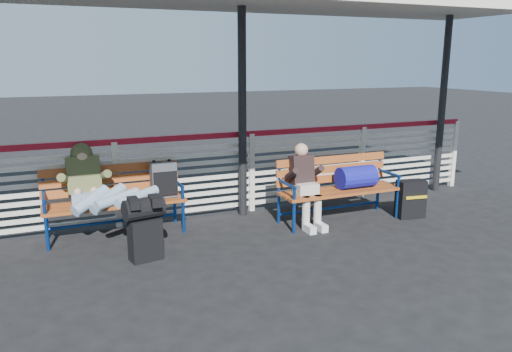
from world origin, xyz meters
name	(u,v)px	position (x,y,z in m)	size (l,w,h in m)	color
ground	(145,281)	(0.00, 0.00, 0.00)	(60.00, 60.00, 0.00)	black
fence	(116,181)	(0.00, 1.90, 0.66)	(12.08, 0.08, 1.24)	silver
luggage_stack	(145,226)	(0.12, 0.57, 0.41)	(0.49, 0.33, 0.75)	black
bench_left	(130,189)	(0.14, 1.60, 0.60)	(1.80, 0.56, 0.94)	#A74520
bench_right	(346,180)	(3.09, 0.98, 0.59)	(1.80, 0.56, 0.92)	#A74520
traveler_man	(105,193)	(-0.22, 1.25, 0.68)	(0.94, 1.61, 0.77)	#94AFC8
companion_person	(305,184)	(2.43, 0.96, 0.60)	(0.32, 0.66, 1.15)	beige
suitcase_side	(411,199)	(4.03, 0.67, 0.28)	(0.43, 0.30, 0.56)	black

